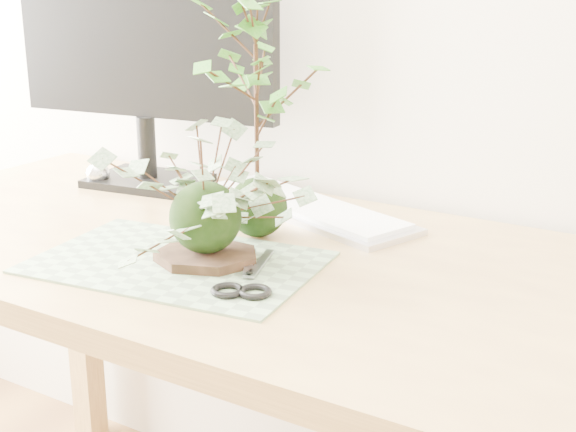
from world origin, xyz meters
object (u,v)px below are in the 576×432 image
object	(u,v)px
ivy_kokedama	(204,184)
maple_kokedama	(256,60)
keyboard	(305,207)
monitor	(144,40)
desk	(266,303)

from	to	relation	value
ivy_kokedama	maple_kokedama	bearing A→B (deg)	92.80
ivy_kokedama	keyboard	world-z (taller)	ivy_kokedama
maple_kokedama	monitor	distance (m)	0.42
monitor	maple_kokedama	bearing A→B (deg)	-31.81
desk	keyboard	bearing A→B (deg)	104.95
desk	monitor	xyz separation A→B (m)	(-0.44, 0.23, 0.38)
desk	keyboard	distance (m)	0.25
desk	maple_kokedama	world-z (taller)	maple_kokedama
desk	monitor	distance (m)	0.62
maple_kokedama	monitor	size ratio (longest dim) A/B	0.72
monitor	keyboard	bearing A→B (deg)	-8.66
ivy_kokedama	monitor	distance (m)	0.53
maple_kokedama	monitor	xyz separation A→B (m)	(-0.38, 0.17, 0.00)
ivy_kokedama	monitor	xyz separation A→B (m)	(-0.39, 0.32, 0.17)
desk	maple_kokedama	xyz separation A→B (m)	(-0.06, 0.06, 0.38)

